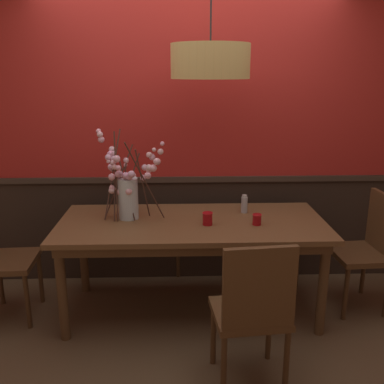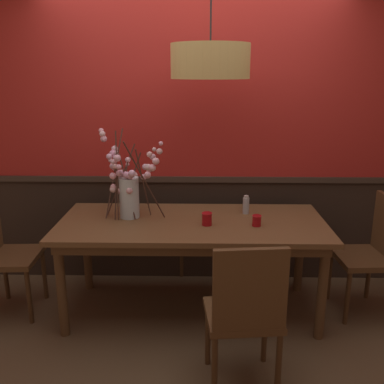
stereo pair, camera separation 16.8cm
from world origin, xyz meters
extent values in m
plane|color=brown|center=(0.00, 0.00, 0.00)|extent=(24.00, 24.00, 0.00)
cube|color=#2D2119|center=(0.00, 0.65, 0.46)|extent=(5.66, 0.12, 0.93)
cube|color=#3E2E24|center=(0.00, 0.64, 0.95)|extent=(5.66, 0.14, 0.05)
cube|color=#B2231E|center=(0.00, 0.65, 1.93)|extent=(5.66, 0.12, 2.01)
cube|color=brown|center=(0.00, 0.00, 0.75)|extent=(2.03, 0.89, 0.04)
cube|color=brown|center=(0.00, 0.00, 0.69)|extent=(1.92, 0.78, 0.08)
cylinder|color=brown|center=(-0.93, -0.35, 0.36)|extent=(0.07, 0.07, 0.73)
cylinder|color=brown|center=(0.93, -0.35, 0.36)|extent=(0.07, 0.07, 0.73)
cylinder|color=brown|center=(-0.93, 0.35, 0.36)|extent=(0.07, 0.07, 0.73)
cylinder|color=brown|center=(0.93, 0.35, 0.36)|extent=(0.07, 0.07, 0.73)
cube|color=brown|center=(-1.40, -0.03, 0.46)|extent=(0.40, 0.46, 0.04)
cylinder|color=#492F1A|center=(-1.25, 0.17, 0.22)|extent=(0.04, 0.04, 0.44)
cylinder|color=#492F1A|center=(-1.23, -0.21, 0.22)|extent=(0.04, 0.04, 0.44)
cylinder|color=#492F1A|center=(-1.57, 0.16, 0.22)|extent=(0.04, 0.04, 0.44)
cube|color=brown|center=(0.32, -0.81, 0.46)|extent=(0.47, 0.44, 0.04)
cube|color=brown|center=(0.34, -0.99, 0.72)|extent=(0.41, 0.08, 0.48)
cylinder|color=#492F1A|center=(0.12, -0.66, 0.22)|extent=(0.04, 0.04, 0.43)
cylinder|color=#492F1A|center=(0.49, -0.63, 0.22)|extent=(0.04, 0.04, 0.43)
cylinder|color=#492F1A|center=(0.15, -1.00, 0.22)|extent=(0.04, 0.04, 0.43)
cylinder|color=#492F1A|center=(0.52, -0.96, 0.22)|extent=(0.04, 0.04, 0.43)
cube|color=brown|center=(-0.28, 0.77, 0.47)|extent=(0.42, 0.41, 0.04)
cube|color=brown|center=(-0.27, 0.95, 0.73)|extent=(0.39, 0.05, 0.48)
cylinder|color=#492F1A|center=(-0.11, 0.60, 0.22)|extent=(0.04, 0.04, 0.45)
cylinder|color=#492F1A|center=(-0.46, 0.62, 0.22)|extent=(0.04, 0.04, 0.45)
cylinder|color=#492F1A|center=(-0.09, 0.93, 0.22)|extent=(0.04, 0.04, 0.45)
cylinder|color=#492F1A|center=(-0.44, 0.94, 0.22)|extent=(0.04, 0.04, 0.45)
cube|color=brown|center=(0.35, 0.80, 0.46)|extent=(0.42, 0.42, 0.04)
cube|color=brown|center=(0.35, 0.99, 0.68)|extent=(0.39, 0.04, 0.40)
cylinder|color=#492F1A|center=(0.53, 0.63, 0.22)|extent=(0.04, 0.04, 0.44)
cylinder|color=#492F1A|center=(0.18, 0.62, 0.22)|extent=(0.04, 0.04, 0.44)
cylinder|color=#492F1A|center=(0.53, 0.98, 0.22)|extent=(0.04, 0.04, 0.44)
cylinder|color=#492F1A|center=(0.17, 0.98, 0.22)|extent=(0.04, 0.04, 0.44)
cube|color=brown|center=(1.33, 0.03, 0.46)|extent=(0.42, 0.47, 0.04)
cylinder|color=#492F1A|center=(1.18, -0.17, 0.22)|extent=(0.04, 0.04, 0.44)
cylinder|color=#492F1A|center=(1.15, 0.21, 0.22)|extent=(0.04, 0.04, 0.44)
cylinder|color=#492F1A|center=(1.49, 0.23, 0.22)|extent=(0.04, 0.04, 0.44)
cylinder|color=silver|center=(-0.49, 0.08, 0.93)|extent=(0.15, 0.15, 0.32)
cylinder|color=silver|center=(-0.49, 0.08, 0.80)|extent=(0.14, 0.14, 0.07)
cylinder|color=#472D23|center=(-0.34, -0.07, 1.09)|extent=(0.26, 0.31, 0.64)
sphere|color=#F6B1BF|center=(-0.25, -0.16, 1.26)|extent=(0.05, 0.05, 0.05)
sphere|color=#FAB4CA|center=(-0.32, -0.06, 1.14)|extent=(0.05, 0.05, 0.05)
sphere|color=beige|center=(-0.31, -0.13, 1.21)|extent=(0.05, 0.05, 0.05)
sphere|color=#F4B8C0|center=(-0.22, -0.15, 1.33)|extent=(0.04, 0.04, 0.04)
sphere|color=#FBB4C3|center=(-0.28, -0.15, 1.21)|extent=(0.05, 0.05, 0.05)
sphere|color=#FDACC7|center=(-0.21, -0.18, 1.39)|extent=(0.03, 0.03, 0.03)
cylinder|color=#472D23|center=(-0.47, 0.05, 0.98)|extent=(0.08, 0.06, 0.42)
sphere|color=#EAAFCF|center=(-0.47, 0.03, 1.11)|extent=(0.05, 0.05, 0.05)
sphere|color=beige|center=(-0.47, 0.06, 0.98)|extent=(0.03, 0.03, 0.03)
sphere|color=#F5B4BF|center=(-0.47, 0.02, 1.00)|extent=(0.05, 0.05, 0.05)
sphere|color=#E8B0D0|center=(-0.45, 0.01, 1.13)|extent=(0.06, 0.06, 0.06)
cylinder|color=#472D23|center=(-0.58, 0.06, 1.01)|extent=(0.02, 0.14, 0.48)
sphere|color=#FDB1C4|center=(-0.60, 0.05, 1.11)|extent=(0.05, 0.05, 0.05)
sphere|color=#E8AECF|center=(-0.62, 0.06, 1.25)|extent=(0.05, 0.05, 0.05)
sphere|color=#F6B1C0|center=(-0.61, 0.07, 1.01)|extent=(0.05, 0.05, 0.05)
sphere|color=beige|center=(-0.61, 0.07, 0.99)|extent=(0.05, 0.05, 0.05)
sphere|color=#F6B4C0|center=(-0.59, 0.07, 1.01)|extent=(0.03, 0.03, 0.03)
cylinder|color=#472D23|center=(-0.48, 0.14, 1.02)|extent=(0.18, 0.01, 0.50)
sphere|color=beige|center=(-0.48, 0.14, 1.06)|extent=(0.03, 0.03, 0.03)
sphere|color=#EDB0BE|center=(-0.50, 0.17, 1.07)|extent=(0.05, 0.05, 0.05)
sphere|color=#F9B5C3|center=(-0.51, 0.20, 1.16)|extent=(0.03, 0.03, 0.03)
sphere|color=#F4BDC4|center=(-0.46, 0.17, 1.08)|extent=(0.05, 0.05, 0.05)
sphere|color=#F1BCCA|center=(-0.51, 0.19, 1.20)|extent=(0.04, 0.04, 0.04)
cylinder|color=#472D23|center=(-0.57, 0.05, 1.11)|extent=(0.02, 0.11, 0.67)
sphere|color=beige|center=(-0.57, 0.08, 1.24)|extent=(0.03, 0.03, 0.03)
sphere|color=beige|center=(-0.57, 0.02, 1.19)|extent=(0.04, 0.04, 0.04)
sphere|color=#EDB5C5|center=(-0.58, 0.04, 1.21)|extent=(0.04, 0.04, 0.04)
sphere|color=#F8B1CF|center=(-0.55, 0.04, 1.13)|extent=(0.05, 0.05, 0.05)
cylinder|color=#472D23|center=(-0.52, 0.09, 0.99)|extent=(0.07, 0.04, 0.43)
sphere|color=beige|center=(-0.53, 0.05, 0.99)|extent=(0.04, 0.04, 0.04)
sphere|color=#EEB0C6|center=(-0.53, 0.06, 0.97)|extent=(0.04, 0.04, 0.04)
sphere|color=#FAABC1|center=(-0.53, 0.08, 1.06)|extent=(0.05, 0.05, 0.05)
sphere|color=beige|center=(-0.55, 0.06, 0.98)|extent=(0.05, 0.05, 0.05)
sphere|color=beige|center=(-0.55, 0.11, 1.11)|extent=(0.05, 0.05, 0.05)
cylinder|color=#472D23|center=(-0.57, 0.18, 1.04)|extent=(0.23, 0.16, 0.55)
sphere|color=#F6A6C4|center=(-0.62, 0.21, 1.13)|extent=(0.04, 0.04, 0.04)
sphere|color=#EBB2D2|center=(-0.61, 0.23, 1.21)|extent=(0.05, 0.05, 0.05)
sphere|color=#FAA7D2|center=(-0.64, 0.26, 1.24)|extent=(0.05, 0.05, 0.05)
sphere|color=#F0BDCD|center=(-0.63, 0.29, 1.27)|extent=(0.05, 0.05, 0.05)
sphere|color=#F4AEC8|center=(-0.60, 0.24, 1.25)|extent=(0.04, 0.04, 0.04)
cylinder|color=#472D23|center=(-0.37, 0.04, 1.05)|extent=(0.09, 0.18, 0.56)
sphere|color=#FDADC0|center=(-0.32, 0.01, 1.16)|extent=(0.05, 0.05, 0.05)
sphere|color=#EEB2CF|center=(-0.29, 0.05, 1.25)|extent=(0.05, 0.05, 0.05)
sphere|color=beige|center=(-0.28, 0.01, 1.32)|extent=(0.03, 0.03, 0.03)
sphere|color=#E7B3CB|center=(-0.35, 0.03, 1.18)|extent=(0.05, 0.05, 0.05)
sphere|color=#F7B8BB|center=(-0.32, 0.04, 1.27)|extent=(0.05, 0.05, 0.05)
sphere|color=#E7A7C5|center=(-0.37, 0.05, 1.10)|extent=(0.05, 0.05, 0.05)
cylinder|color=#472D23|center=(-0.61, 0.16, 1.10)|extent=(0.13, 0.27, 0.67)
sphere|color=#EBAFC8|center=(-0.62, 0.15, 1.16)|extent=(0.05, 0.05, 0.05)
sphere|color=#FBAABE|center=(-0.71, 0.24, 1.42)|extent=(0.04, 0.04, 0.04)
sphere|color=beige|center=(-0.64, 0.19, 1.20)|extent=(0.03, 0.03, 0.03)
sphere|color=#F7BEC6|center=(-0.70, 0.21, 1.40)|extent=(0.05, 0.05, 0.05)
sphere|color=#F1ACC3|center=(-0.69, 0.22, 1.36)|extent=(0.05, 0.05, 0.05)
cylinder|color=#472D23|center=(-0.49, 0.05, 1.02)|extent=(0.13, 0.10, 0.50)
sphere|color=#F5B0C5|center=(-0.55, 0.01, 1.25)|extent=(0.05, 0.05, 0.05)
sphere|color=#ECA9D0|center=(-0.49, 0.03, 1.12)|extent=(0.05, 0.05, 0.05)
sphere|color=#FDAEC4|center=(-0.54, -0.01, 1.19)|extent=(0.04, 0.04, 0.04)
sphere|color=#EAA7CF|center=(-0.53, 0.02, 1.14)|extent=(0.03, 0.03, 0.03)
cylinder|color=#9E0F14|center=(0.11, -0.09, 0.81)|extent=(0.07, 0.07, 0.10)
torus|color=red|center=(0.11, -0.09, 0.86)|extent=(0.08, 0.08, 0.01)
cylinder|color=silver|center=(0.11, -0.09, 0.80)|extent=(0.05, 0.05, 0.05)
cylinder|color=#9E0F14|center=(0.48, -0.10, 0.81)|extent=(0.06, 0.06, 0.08)
torus|color=red|center=(0.48, -0.10, 0.84)|extent=(0.07, 0.07, 0.01)
cylinder|color=silver|center=(0.48, -0.10, 0.79)|extent=(0.04, 0.04, 0.04)
cylinder|color=#ADADB2|center=(0.43, 0.19, 0.83)|extent=(0.05, 0.05, 0.13)
cylinder|color=beige|center=(0.43, 0.19, 0.90)|extent=(0.04, 0.04, 0.02)
cylinder|color=tan|center=(0.13, -0.01, 1.93)|extent=(0.55, 0.55, 0.23)
sphere|color=#F9EAB7|center=(0.13, -0.01, 1.90)|extent=(0.14, 0.14, 0.14)
camera|label=1|loc=(-0.11, -3.10, 1.86)|focal=40.23mm
camera|label=2|loc=(0.06, -3.10, 1.86)|focal=40.23mm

